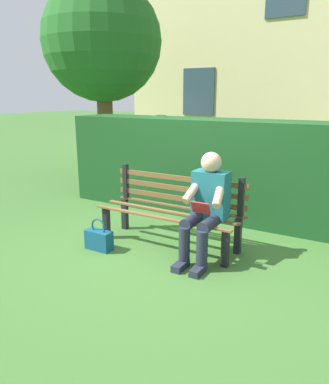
{
  "coord_description": "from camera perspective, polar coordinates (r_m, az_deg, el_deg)",
  "views": [
    {
      "loc": [
        -2.01,
        3.53,
        1.73
      ],
      "look_at": [
        0.0,
        0.1,
        0.68
      ],
      "focal_mm": 34.16,
      "sensor_mm": 36.0,
      "label": 1
    }
  ],
  "objects": [
    {
      "name": "person_seated",
      "position": [
        3.9,
        6.52,
        -1.96
      ],
      "size": [
        0.44,
        0.73,
        1.16
      ],
      "color": "#1E6672",
      "rests_on": "ground"
    },
    {
      "name": "tree",
      "position": [
        8.27,
        -9.99,
        21.65
      ],
      "size": [
        2.56,
        2.43,
        4.02
      ],
      "color": "brown",
      "rests_on": "ground"
    },
    {
      "name": "building_facade",
      "position": [
        11.09,
        20.11,
        21.96
      ],
      "size": [
        8.4,
        3.24,
        6.54
      ],
      "color": "beige",
      "rests_on": "ground"
    },
    {
      "name": "hedge_backdrop",
      "position": [
        5.29,
        11.99,
        3.77
      ],
      "size": [
        5.44,
        0.87,
        1.55
      ],
      "color": "#19471E",
      "rests_on": "ground"
    },
    {
      "name": "handbag",
      "position": [
        4.32,
        -10.2,
        -7.25
      ],
      "size": [
        0.32,
        0.14,
        0.38
      ],
      "color": "navy",
      "rests_on": "ground"
    },
    {
      "name": "ground",
      "position": [
        4.41,
        0.66,
        -8.27
      ],
      "size": [
        60.0,
        60.0,
        0.0
      ],
      "primitive_type": "plane",
      "color": "#3D6B2D"
    },
    {
      "name": "park_bench",
      "position": [
        4.34,
        1.29,
        -2.52
      ],
      "size": [
        1.73,
        0.54,
        0.87
      ],
      "color": "black",
      "rests_on": "ground"
    }
  ]
}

